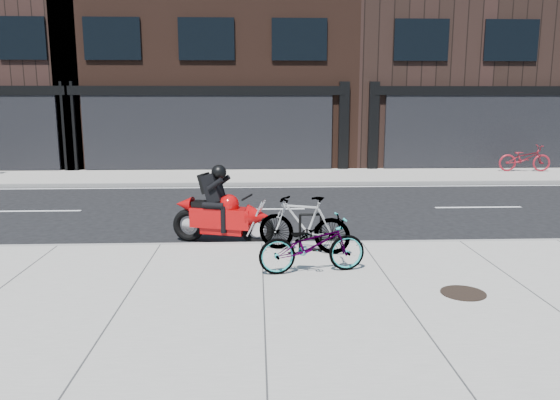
{
  "coord_description": "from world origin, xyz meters",
  "views": [
    {
      "loc": [
        -0.08,
        -12.48,
        2.98
      ],
      "look_at": [
        0.39,
        -1.43,
        0.9
      ],
      "focal_mm": 35.0,
      "sensor_mm": 36.0,
      "label": 1
    }
  ],
  "objects_px": {
    "bicycle_far": "(525,158)",
    "manhole_cover": "(463,293)",
    "bicycle_front": "(312,245)",
    "bike_rack": "(310,229)",
    "bicycle_rear": "(304,224)",
    "motorcycle": "(226,212)"
  },
  "relations": [
    {
      "from": "motorcycle",
      "to": "manhole_cover",
      "type": "height_order",
      "value": "motorcycle"
    },
    {
      "from": "bicycle_front",
      "to": "bicycle_rear",
      "type": "height_order",
      "value": "bicycle_rear"
    },
    {
      "from": "motorcycle",
      "to": "manhole_cover",
      "type": "xyz_separation_m",
      "value": [
        3.67,
        -3.44,
        -0.53
      ]
    },
    {
      "from": "manhole_cover",
      "to": "bike_rack",
      "type": "bearing_deg",
      "value": 131.23
    },
    {
      "from": "bicycle_front",
      "to": "bicycle_rear",
      "type": "xyz_separation_m",
      "value": [
        -0.04,
        1.23,
        0.06
      ]
    },
    {
      "from": "bicycle_rear",
      "to": "motorcycle",
      "type": "distance_m",
      "value": 1.86
    },
    {
      "from": "bicycle_rear",
      "to": "bicycle_far",
      "type": "relative_size",
      "value": 0.9
    },
    {
      "from": "bicycle_front",
      "to": "bike_rack",
      "type": "bearing_deg",
      "value": -12.93
    },
    {
      "from": "bicycle_front",
      "to": "manhole_cover",
      "type": "relative_size",
      "value": 2.71
    },
    {
      "from": "bicycle_far",
      "to": "manhole_cover",
      "type": "relative_size",
      "value": 2.99
    },
    {
      "from": "bike_rack",
      "to": "bicycle_front",
      "type": "distance_m",
      "value": 1.23
    },
    {
      "from": "bicycle_front",
      "to": "bicycle_far",
      "type": "relative_size",
      "value": 0.91
    },
    {
      "from": "bicycle_rear",
      "to": "bicycle_far",
      "type": "distance_m",
      "value": 14.55
    },
    {
      "from": "bicycle_far",
      "to": "motorcycle",
      "type": "bearing_deg",
      "value": 136.57
    },
    {
      "from": "bicycle_front",
      "to": "motorcycle",
      "type": "height_order",
      "value": "motorcycle"
    },
    {
      "from": "bicycle_rear",
      "to": "motorcycle",
      "type": "height_order",
      "value": "motorcycle"
    },
    {
      "from": "bike_rack",
      "to": "bicycle_rear",
      "type": "xyz_separation_m",
      "value": [
        -0.13,
        0.0,
        0.1
      ]
    },
    {
      "from": "bicycle_rear",
      "to": "manhole_cover",
      "type": "relative_size",
      "value": 2.69
    },
    {
      "from": "motorcycle",
      "to": "manhole_cover",
      "type": "relative_size",
      "value": 3.27
    },
    {
      "from": "manhole_cover",
      "to": "bicycle_rear",
      "type": "bearing_deg",
      "value": 132.95
    },
    {
      "from": "bicycle_far",
      "to": "bicycle_rear",
      "type": "bearing_deg",
      "value": 143.75
    },
    {
      "from": "bike_rack",
      "to": "manhole_cover",
      "type": "xyz_separation_m",
      "value": [
        2.05,
        -2.33,
        -0.42
      ]
    }
  ]
}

